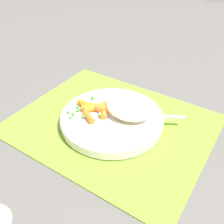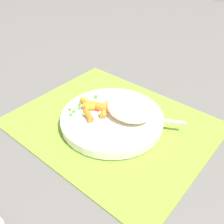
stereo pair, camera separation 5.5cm
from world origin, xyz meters
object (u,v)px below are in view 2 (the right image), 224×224
(plate, at_px, (112,119))
(fork, at_px, (132,117))
(rice_mound, at_px, (129,109))
(carrot_portion, at_px, (96,107))

(plate, xyz_separation_m, fork, (-0.04, -0.02, 0.01))
(plate, bearing_deg, rice_mound, -139.63)
(carrot_portion, bearing_deg, rice_mound, -155.76)
(fork, bearing_deg, plate, 28.98)
(rice_mound, xyz_separation_m, carrot_portion, (0.07, 0.03, -0.01))
(plate, height_order, carrot_portion, carrot_portion)
(plate, height_order, fork, fork)
(rice_mound, relative_size, fork, 0.62)
(rice_mound, bearing_deg, fork, 165.63)
(plate, xyz_separation_m, carrot_portion, (0.04, 0.01, 0.02))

